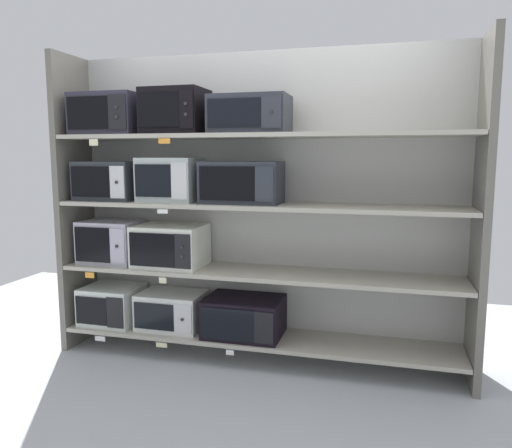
{
  "coord_description": "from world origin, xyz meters",
  "views": [
    {
      "loc": [
        0.93,
        -3.44,
        1.53
      ],
      "look_at": [
        0.0,
        0.0,
        1.04
      ],
      "focal_mm": 34.63,
      "sensor_mm": 36.0,
      "label": 1
    }
  ],
  "objects_px": {
    "microwave_9": "(176,112)",
    "microwave_5": "(110,181)",
    "microwave_2": "(244,316)",
    "microwave_6": "(170,180)",
    "microwave_10": "(250,115)",
    "microwave_0": "(112,304)",
    "microwave_8": "(109,115)",
    "microwave_1": "(172,310)",
    "microwave_7": "(242,182)",
    "microwave_4": "(171,246)",
    "microwave_3": "(111,242)"
  },
  "relations": [
    {
      "from": "microwave_4",
      "to": "microwave_0",
      "type": "bearing_deg",
      "value": 179.97
    },
    {
      "from": "microwave_3",
      "to": "microwave_5",
      "type": "bearing_deg",
      "value": 0.85
    },
    {
      "from": "microwave_2",
      "to": "microwave_9",
      "type": "relative_size",
      "value": 1.29
    },
    {
      "from": "microwave_9",
      "to": "microwave_5",
      "type": "bearing_deg",
      "value": -179.98
    },
    {
      "from": "microwave_1",
      "to": "microwave_2",
      "type": "distance_m",
      "value": 0.59
    },
    {
      "from": "microwave_7",
      "to": "microwave_5",
      "type": "bearing_deg",
      "value": 180.0
    },
    {
      "from": "microwave_1",
      "to": "microwave_6",
      "type": "distance_m",
      "value": 1.02
    },
    {
      "from": "microwave_9",
      "to": "microwave_10",
      "type": "bearing_deg",
      "value": 0.0
    },
    {
      "from": "microwave_2",
      "to": "microwave_8",
      "type": "distance_m",
      "value": 1.86
    },
    {
      "from": "microwave_4",
      "to": "microwave_10",
      "type": "height_order",
      "value": "microwave_10"
    },
    {
      "from": "microwave_0",
      "to": "microwave_7",
      "type": "bearing_deg",
      "value": -0.01
    },
    {
      "from": "microwave_3",
      "to": "microwave_8",
      "type": "distance_m",
      "value": 0.99
    },
    {
      "from": "microwave_0",
      "to": "microwave_7",
      "type": "relative_size",
      "value": 0.76
    },
    {
      "from": "microwave_3",
      "to": "microwave_10",
      "type": "height_order",
      "value": "microwave_10"
    },
    {
      "from": "microwave_7",
      "to": "microwave_8",
      "type": "bearing_deg",
      "value": 179.99
    },
    {
      "from": "microwave_1",
      "to": "microwave_4",
      "type": "xyz_separation_m",
      "value": [
        0.0,
        -0.0,
        0.52
      ]
    },
    {
      "from": "microwave_5",
      "to": "microwave_10",
      "type": "distance_m",
      "value": 1.24
    },
    {
      "from": "microwave_2",
      "to": "microwave_5",
      "type": "bearing_deg",
      "value": 179.99
    },
    {
      "from": "microwave_3",
      "to": "microwave_8",
      "type": "relative_size",
      "value": 0.87
    },
    {
      "from": "microwave_9",
      "to": "microwave_10",
      "type": "height_order",
      "value": "microwave_9"
    },
    {
      "from": "microwave_9",
      "to": "microwave_2",
      "type": "bearing_deg",
      "value": -0.04
    },
    {
      "from": "microwave_7",
      "to": "microwave_8",
      "type": "height_order",
      "value": "microwave_8"
    },
    {
      "from": "microwave_6",
      "to": "microwave_10",
      "type": "relative_size",
      "value": 0.78
    },
    {
      "from": "microwave_7",
      "to": "microwave_3",
      "type": "bearing_deg",
      "value": -180.0
    },
    {
      "from": "microwave_0",
      "to": "microwave_10",
      "type": "relative_size",
      "value": 0.78
    },
    {
      "from": "microwave_2",
      "to": "microwave_10",
      "type": "relative_size",
      "value": 1.03
    },
    {
      "from": "microwave_1",
      "to": "microwave_8",
      "type": "distance_m",
      "value": 1.59
    },
    {
      "from": "microwave_5",
      "to": "microwave_7",
      "type": "bearing_deg",
      "value": -0.0
    },
    {
      "from": "microwave_0",
      "to": "microwave_8",
      "type": "xyz_separation_m",
      "value": [
        0.04,
        -0.0,
        1.51
      ]
    },
    {
      "from": "microwave_6",
      "to": "microwave_2",
      "type": "bearing_deg",
      "value": -0.04
    },
    {
      "from": "microwave_2",
      "to": "microwave_8",
      "type": "xyz_separation_m",
      "value": [
        -1.07,
        0.0,
        1.51
      ]
    },
    {
      "from": "microwave_2",
      "to": "microwave_6",
      "type": "height_order",
      "value": "microwave_6"
    },
    {
      "from": "microwave_7",
      "to": "microwave_10",
      "type": "relative_size",
      "value": 1.03
    },
    {
      "from": "microwave_3",
      "to": "microwave_7",
      "type": "relative_size",
      "value": 0.79
    },
    {
      "from": "microwave_3",
      "to": "microwave_0",
      "type": "bearing_deg",
      "value": 177.61
    },
    {
      "from": "microwave_5",
      "to": "microwave_10",
      "type": "bearing_deg",
      "value": 0.01
    },
    {
      "from": "microwave_0",
      "to": "microwave_9",
      "type": "relative_size",
      "value": 0.98
    },
    {
      "from": "microwave_8",
      "to": "microwave_10",
      "type": "bearing_deg",
      "value": 0.01
    },
    {
      "from": "microwave_2",
      "to": "microwave_10",
      "type": "bearing_deg",
      "value": 0.46
    },
    {
      "from": "microwave_10",
      "to": "microwave_7",
      "type": "bearing_deg",
      "value": -179.76
    },
    {
      "from": "microwave_10",
      "to": "microwave_2",
      "type": "bearing_deg",
      "value": -179.54
    },
    {
      "from": "microwave_1",
      "to": "microwave_10",
      "type": "height_order",
      "value": "microwave_10"
    },
    {
      "from": "microwave_6",
      "to": "microwave_8",
      "type": "distance_m",
      "value": 0.7
    },
    {
      "from": "microwave_1",
      "to": "microwave_6",
      "type": "bearing_deg",
      "value": 0.08
    },
    {
      "from": "microwave_1",
      "to": "microwave_7",
      "type": "height_order",
      "value": "microwave_7"
    },
    {
      "from": "microwave_2",
      "to": "microwave_10",
      "type": "distance_m",
      "value": 1.49
    },
    {
      "from": "microwave_0",
      "to": "microwave_8",
      "type": "bearing_deg",
      "value": -0.22
    },
    {
      "from": "microwave_4",
      "to": "microwave_3",
      "type": "bearing_deg",
      "value": -179.99
    },
    {
      "from": "microwave_3",
      "to": "microwave_4",
      "type": "xyz_separation_m",
      "value": [
        0.52,
        0.0,
        -0.01
      ]
    },
    {
      "from": "microwave_2",
      "to": "microwave_6",
      "type": "xyz_separation_m",
      "value": [
        -0.58,
        0.0,
        1.02
      ]
    }
  ]
}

